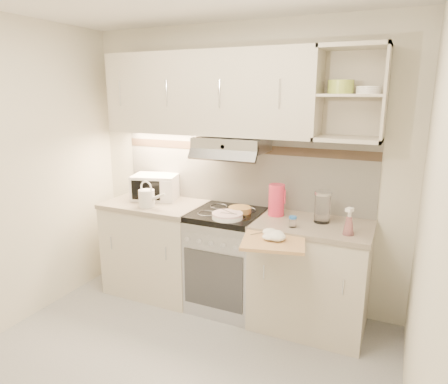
# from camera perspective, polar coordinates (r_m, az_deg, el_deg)

# --- Properties ---
(ground) EXTENTS (3.00, 3.00, 0.00)m
(ground) POSITION_cam_1_polar(r_m,az_deg,el_deg) (3.04, -8.97, -25.08)
(ground) COLOR #959597
(ground) RESTS_ON ground
(room_shell) EXTENTS (3.04, 2.84, 2.52)m
(room_shell) POSITION_cam_1_polar(r_m,az_deg,el_deg) (2.69, -5.92, 7.92)
(room_shell) COLOR beige
(room_shell) RESTS_ON ground
(base_cabinet_left) EXTENTS (0.90, 0.60, 0.86)m
(base_cabinet_left) POSITION_cam_1_polar(r_m,az_deg,el_deg) (3.98, -9.53, -7.98)
(base_cabinet_left) COLOR beige
(base_cabinet_left) RESTS_ON ground
(worktop_left) EXTENTS (0.92, 0.62, 0.04)m
(worktop_left) POSITION_cam_1_polar(r_m,az_deg,el_deg) (3.84, -9.80, -1.74)
(worktop_left) COLOR gray
(worktop_left) RESTS_ON base_cabinet_left
(base_cabinet_right) EXTENTS (0.90, 0.60, 0.86)m
(base_cabinet_right) POSITION_cam_1_polar(r_m,az_deg,el_deg) (3.43, 12.22, -11.85)
(base_cabinet_right) COLOR beige
(base_cabinet_right) RESTS_ON ground
(worktop_right) EXTENTS (0.92, 0.62, 0.04)m
(worktop_right) POSITION_cam_1_polar(r_m,az_deg,el_deg) (3.26, 12.62, -4.71)
(worktop_right) COLOR gray
(worktop_right) RESTS_ON base_cabinet_right
(electric_range) EXTENTS (0.60, 0.60, 0.90)m
(electric_range) POSITION_cam_1_polar(r_m,az_deg,el_deg) (3.63, 0.46, -9.64)
(electric_range) COLOR #B7B7BC
(electric_range) RESTS_ON ground
(microwave) EXTENTS (0.49, 0.41, 0.24)m
(microwave) POSITION_cam_1_polar(r_m,az_deg,el_deg) (3.93, -9.77, 0.74)
(microwave) COLOR white
(microwave) RESTS_ON worktop_left
(watering_can) EXTENTS (0.28, 0.14, 0.24)m
(watering_can) POSITION_cam_1_polar(r_m,az_deg,el_deg) (3.67, -10.88, -0.78)
(watering_can) COLOR silver
(watering_can) RESTS_ON worktop_left
(plate_stack) EXTENTS (0.26, 0.26, 0.05)m
(plate_stack) POSITION_cam_1_polar(r_m,az_deg,el_deg) (3.29, 0.50, -3.40)
(plate_stack) COLOR white
(plate_stack) RESTS_ON electric_range
(bread_loaf) EXTENTS (0.20, 0.20, 0.05)m
(bread_loaf) POSITION_cam_1_polar(r_m,az_deg,el_deg) (3.45, 2.27, -2.56)
(bread_loaf) COLOR #A7863E
(bread_loaf) RESTS_ON electric_range
(pink_pitcher) EXTENTS (0.14, 0.13, 0.27)m
(pink_pitcher) POSITION_cam_1_polar(r_m,az_deg,el_deg) (3.37, 7.52, -1.13)
(pink_pitcher) COLOR #D62C49
(pink_pitcher) RESTS_ON worktop_right
(glass_jar) EXTENTS (0.13, 0.13, 0.25)m
(glass_jar) POSITION_cam_1_polar(r_m,az_deg,el_deg) (3.26, 13.87, -2.10)
(glass_jar) COLOR white
(glass_jar) RESTS_ON worktop_right
(spice_jar) EXTENTS (0.06, 0.06, 0.09)m
(spice_jar) POSITION_cam_1_polar(r_m,az_deg,el_deg) (3.12, 9.78, -4.19)
(spice_jar) COLOR white
(spice_jar) RESTS_ON worktop_right
(spray_bottle) EXTENTS (0.08, 0.08, 0.22)m
(spray_bottle) POSITION_cam_1_polar(r_m,az_deg,el_deg) (3.04, 17.41, -4.29)
(spray_bottle) COLOR pink
(spray_bottle) RESTS_ON worktop_right
(cutting_board) EXTENTS (0.52, 0.49, 0.02)m
(cutting_board) POSITION_cam_1_polar(r_m,az_deg,el_deg) (2.90, 7.09, -7.03)
(cutting_board) COLOR #A57B4A
(cutting_board) RESTS_ON base_cabinet_right
(dish_towel) EXTENTS (0.26, 0.23, 0.06)m
(dish_towel) POSITION_cam_1_polar(r_m,az_deg,el_deg) (2.93, 6.69, -5.89)
(dish_towel) COLOR white
(dish_towel) RESTS_ON cutting_board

